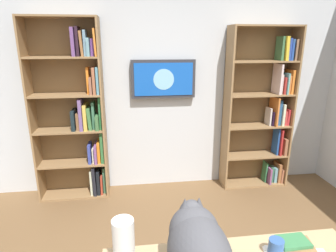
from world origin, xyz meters
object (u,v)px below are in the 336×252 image
bookshelf_left (265,110)px  bookshelf_right (78,114)px  cat (198,248)px  wall_mounted_tv (163,79)px  desk_book_stack (294,244)px  coffee_mug (276,248)px  paper_towel_roll (124,244)px

bookshelf_left → bookshelf_right: bookshelf_right is taller
bookshelf_left → cat: bookshelf_left is taller
bookshelf_right → wall_mounted_tv: 1.09m
bookshelf_right → desk_book_stack: 2.61m
coffee_mug → cat: bearing=12.6°
paper_towel_roll → coffee_mug: bearing=178.6°
bookshelf_right → wall_mounted_tv: bookshelf_right is taller
bookshelf_left → coffee_mug: bearing=66.3°
wall_mounted_tv → paper_towel_roll: bearing=78.4°
wall_mounted_tv → paper_towel_roll: wall_mounted_tv is taller
wall_mounted_tv → paper_towel_roll: size_ratio=2.81×
bookshelf_right → paper_towel_roll: size_ratio=7.69×
desk_book_stack → bookshelf_right: bearing=-54.6°
paper_towel_roll → coffee_mug: 0.81m
bookshelf_right → coffee_mug: bearing=122.3°
desk_book_stack → paper_towel_roll: bearing=1.5°
bookshelf_left → desk_book_stack: size_ratio=9.88×
bookshelf_left → coffee_mug: size_ratio=21.18×
cat → desk_book_stack: 0.63m
bookshelf_right → bookshelf_left: bearing=-180.0°
cat → coffee_mug: (-0.46, -0.10, -0.13)m
coffee_mug → paper_towel_roll: bearing=-1.4°
bookshelf_left → wall_mounted_tv: bearing=-3.6°
bookshelf_right → desk_book_stack: bearing=125.4°
paper_towel_roll → desk_book_stack: 0.94m
bookshelf_right → wall_mounted_tv: bearing=-175.3°
cat → bookshelf_left: bearing=-121.8°
coffee_mug → desk_book_stack: (-0.14, -0.04, -0.03)m
bookshelf_left → desk_book_stack: bookshelf_left is taller
paper_towel_roll → cat: bearing=160.6°
wall_mounted_tv → bookshelf_left: bearing=176.4°
bookshelf_left → wall_mounted_tv: 1.35m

